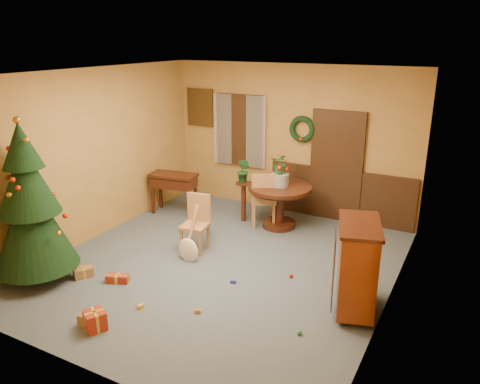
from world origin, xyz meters
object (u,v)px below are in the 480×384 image
Objects in this scene: dining_table at (280,198)px; writing_desk at (174,184)px; chair_near at (197,221)px; christmas_tree at (30,206)px; sideboard at (357,265)px.

writing_desk is (-2.13, -0.33, 0.06)m from dining_table.
christmas_tree is at bearing -127.56° from chair_near.
dining_table is at bearing 8.73° from writing_desk.
dining_table is 2.16m from writing_desk.
chair_near is 0.39× the size of christmas_tree.
chair_near is at bearing -118.32° from dining_table.
chair_near is 0.96× the size of writing_desk.
dining_table is 1.73m from chair_near.
christmas_tree is 3.17m from writing_desk.
christmas_tree is 2.44× the size of writing_desk.
writing_desk is at bearing 86.83° from christmas_tree.
christmas_tree is at bearing -93.17° from writing_desk.
writing_desk is (-1.31, 1.19, 0.11)m from chair_near.
christmas_tree is 4.50m from sideboard.
writing_desk is at bearing 137.70° from chair_near.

